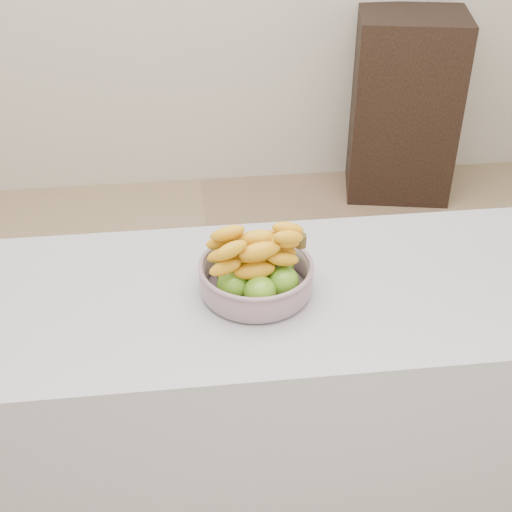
# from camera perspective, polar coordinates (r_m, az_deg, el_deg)

# --- Properties ---
(ground) EXTENTS (4.00, 4.00, 0.00)m
(ground) POSITION_cam_1_polar(r_m,az_deg,el_deg) (2.48, -1.98, -16.21)
(ground) COLOR #9A815E
(ground) RESTS_ON ground
(counter) EXTENTS (2.00, 0.60, 0.90)m
(counter) POSITION_cam_1_polar(r_m,az_deg,el_deg) (1.98, -1.61, -13.31)
(counter) COLOR #9999A1
(counter) RESTS_ON ground
(cabinet) EXTENTS (0.60, 0.52, 0.95)m
(cabinet) POSITION_cam_1_polar(r_m,az_deg,el_deg) (3.83, 11.75, 11.61)
(cabinet) COLOR black
(cabinet) RESTS_ON ground
(fruit_bowl) EXTENTS (0.27, 0.27, 0.17)m
(fruit_bowl) POSITION_cam_1_polar(r_m,az_deg,el_deg) (1.65, -0.00, -1.33)
(fruit_bowl) COLOR #8F9AAC
(fruit_bowl) RESTS_ON counter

